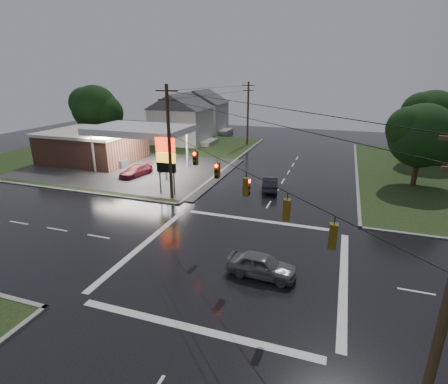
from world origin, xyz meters
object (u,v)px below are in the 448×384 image
(utility_pole_n, at_px, (248,113))
(tree_nw_behind, at_px, (96,108))
(pylon_sign, at_px, (166,157))
(tree_ne_near, at_px, (423,136))
(car_pump, at_px, (136,171))
(car_north, at_px, (270,183))
(tree_ne_far, at_px, (433,118))
(car_crossing, at_px, (262,265))
(house_near, at_px, (181,118))
(gas_station, at_px, (100,144))
(utility_pole_nw, at_px, (169,142))
(house_far, at_px, (202,111))

(utility_pole_n, height_order, tree_nw_behind, utility_pole_n)
(pylon_sign, relative_size, tree_ne_near, 0.67)
(tree_nw_behind, xyz_separation_m, tree_ne_near, (47.98, -8.00, -0.62))
(tree_ne_near, height_order, car_pump, tree_ne_near)
(utility_pole_n, height_order, car_north, utility_pole_n)
(tree_ne_far, relative_size, car_crossing, 2.25)
(tree_ne_far, bearing_deg, pylon_sign, -139.65)
(house_near, bearing_deg, tree_ne_far, -3.01)
(gas_station, xyz_separation_m, car_pump, (8.46, -4.53, -1.87))
(car_crossing, bearing_deg, tree_ne_far, -19.19)
(utility_pole_nw, relative_size, tree_ne_near, 1.22)
(house_near, relative_size, tree_ne_far, 1.13)
(utility_pole_n, relative_size, car_north, 2.33)
(house_far, xyz_separation_m, car_north, (21.15, -32.58, -3.66))
(tree_ne_far, bearing_deg, house_near, 176.99)
(utility_pole_n, relative_size, house_near, 0.95)
(gas_station, distance_m, car_crossing, 34.88)
(tree_ne_near, bearing_deg, utility_pole_n, 145.90)
(gas_station, bearing_deg, utility_pole_nw, -32.23)
(house_far, bearing_deg, car_crossing, -63.94)
(house_near, relative_size, tree_nw_behind, 1.10)
(pylon_sign, relative_size, utility_pole_n, 0.57)
(tree_ne_far, height_order, car_pump, tree_ne_far)
(tree_nw_behind, bearing_deg, car_north, -23.80)
(house_near, bearing_deg, car_crossing, -58.22)
(car_crossing, relative_size, car_pump, 0.94)
(tree_ne_far, bearing_deg, house_far, 160.29)
(gas_station, bearing_deg, car_crossing, -37.00)
(tree_nw_behind, bearing_deg, tree_ne_near, -9.47)
(utility_pole_n, distance_m, house_far, 16.00)
(house_near, xyz_separation_m, tree_ne_far, (38.10, -2.01, 1.77))
(tree_nw_behind, relative_size, tree_ne_near, 1.11)
(gas_station, relative_size, house_near, 2.37)
(utility_pole_nw, distance_m, house_near, 28.90)
(tree_ne_near, bearing_deg, car_north, -156.26)
(house_near, xyz_separation_m, car_crossing, (23.09, -37.26, -3.66))
(pylon_sign, relative_size, utility_pole_nw, 0.55)
(tree_ne_near, xyz_separation_m, car_pump, (-31.35, -6.83, -4.89))
(tree_nw_behind, xyz_separation_m, car_north, (33.04, -14.57, -5.44))
(pylon_sign, relative_size, house_far, 0.54)
(house_far, distance_m, tree_ne_near, 44.50)
(tree_ne_near, bearing_deg, car_pump, -167.71)
(utility_pole_nw, xyz_separation_m, car_crossing, (11.64, -10.76, -4.98))
(car_north, bearing_deg, gas_station, -20.48)
(tree_ne_far, bearing_deg, utility_pole_n, 171.45)
(pylon_sign, distance_m, car_north, 11.36)
(car_pump, bearing_deg, house_near, 112.87)
(pylon_sign, bearing_deg, house_near, 112.28)
(utility_pole_nw, height_order, tree_nw_behind, utility_pole_nw)
(gas_station, bearing_deg, tree_nw_behind, 128.42)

